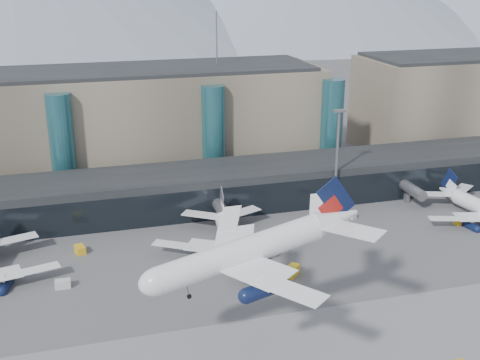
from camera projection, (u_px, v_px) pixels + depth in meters
name	position (u px, v px, depth m)	size (l,w,h in m)	color
ground	(287.00, 331.00, 101.12)	(900.00, 900.00, 0.00)	#515154
concourse	(210.00, 188.00, 151.84)	(170.00, 27.00, 10.00)	black
terminal_main	(98.00, 124.00, 171.28)	(130.00, 30.00, 31.00)	gray
terminal_east	(464.00, 101.00, 201.70)	(70.00, 30.00, 31.00)	gray
teal_towers	(141.00, 141.00, 159.79)	(116.40, 19.40, 46.00)	#255E69
lightmast_mid	(337.00, 154.00, 147.45)	(3.00, 1.20, 25.60)	slate
hero_jet	(262.00, 240.00, 88.89)	(36.04, 36.59, 11.81)	white
jet_parked_mid	(230.00, 232.00, 128.76)	(35.07, 34.74, 11.34)	white
veh_a	(63.00, 284.00, 114.47)	(2.90, 1.63, 1.63)	silver
veh_b	(80.00, 250.00, 128.35)	(2.89, 1.78, 1.67)	gold
veh_c	(269.00, 253.00, 126.71)	(3.08, 1.62, 1.71)	#46464A
veh_d	(342.00, 225.00, 140.51)	(2.94, 1.58, 1.68)	silver
veh_e	(461.00, 221.00, 142.73)	(2.96, 1.68, 1.68)	gold
veh_g	(351.00, 215.00, 146.49)	(2.66, 1.55, 1.55)	silver
veh_h	(292.00, 271.00, 119.05)	(3.53, 1.86, 1.95)	gold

